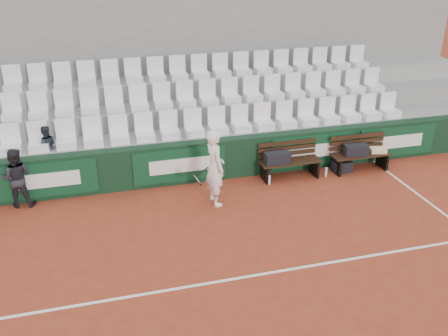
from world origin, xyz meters
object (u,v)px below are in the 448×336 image
bench_right (360,162)px  tennis_player (215,167)px  bench_left (290,169)px  water_bottle_far (326,172)px  sports_bag_ground (342,166)px  sports_bag_left (277,158)px  ball_kid (17,178)px  sports_bag_right (356,150)px  spectator_c (44,128)px  water_bottle_near (269,180)px

bench_right → tennis_player: (-3.96, -0.71, 0.64)m
bench_left → bench_right: same height
bench_left → water_bottle_far: (0.89, -0.18, -0.11)m
bench_left → sports_bag_ground: size_ratio=3.19×
sports_bag_left → ball_kid: size_ratio=0.46×
sports_bag_right → sports_bag_ground: 0.54m
water_bottle_far → spectator_c: 6.76m
water_bottle_far → tennis_player: bearing=-168.8°
ball_kid → spectator_c: bearing=-122.6°
water_bottle_far → ball_kid: (-7.15, 0.42, 0.55)m
bench_right → ball_kid: (-8.13, 0.30, 0.45)m
water_bottle_near → tennis_player: (-1.47, -0.54, 0.74)m
water_bottle_far → spectator_c: size_ratio=0.24×
sports_bag_ground → bench_right: bearing=-3.8°
sports_bag_ground → ball_kid: (-7.66, 0.27, 0.53)m
sports_bag_left → water_bottle_near: 0.57m
bench_right → spectator_c: 7.67m
sports_bag_ground → water_bottle_near: size_ratio=1.87×
bench_right → sports_bag_ground: bench_right is taller
spectator_c → sports_bag_left: bearing=162.5°
water_bottle_near → sports_bag_right: bearing=3.5°
water_bottle_far → spectator_c: spectator_c is taller
sports_bag_right → spectator_c: 7.46m
tennis_player → spectator_c: bearing=153.8°
bench_left → water_bottle_near: bearing=-160.0°
sports_bag_left → tennis_player: 1.92m
sports_bag_left → sports_bag_ground: size_ratio=1.33×
tennis_player → water_bottle_near: bearing=20.2°
bench_right → sports_bag_left: sports_bag_left is taller
bench_right → water_bottle_near: 2.50m
bench_left → sports_bag_ground: bench_left is taller
tennis_player → spectator_c: size_ratio=1.75×
bench_right → ball_kid: bearing=177.9°
sports_bag_right → water_bottle_near: sports_bag_right is taller
bench_left → spectator_c: 5.84m
sports_bag_right → water_bottle_near: 2.38m
bench_left → sports_bag_ground: bearing=-1.0°
water_bottle_near → sports_bag_left: bearing=38.0°
bench_right → sports_bag_ground: bearing=176.2°
bench_right → sports_bag_left: 2.25m
water_bottle_far → spectator_c: (-6.51, 1.15, 1.38)m
sports_bag_ground → tennis_player: 3.64m
sports_bag_ground → bench_left: bearing=179.0°
water_bottle_near → spectator_c: 5.32m
bench_right → sports_bag_ground: 0.48m
sports_bag_left → water_bottle_far: (1.24, -0.16, -0.47)m
sports_bag_left → bench_right: bearing=-1.1°
sports_bag_right → spectator_c: bearing=171.8°
sports_bag_left → water_bottle_near: sports_bag_left is taller
sports_bag_left → water_bottle_near: size_ratio=2.49×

